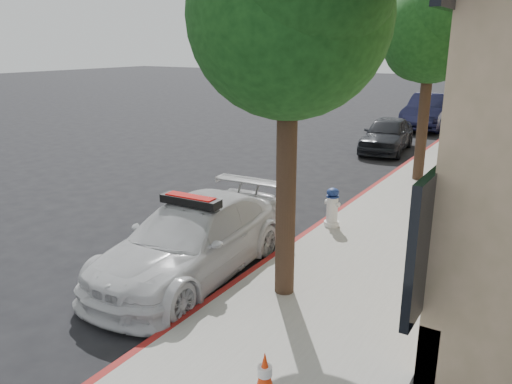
{
  "coord_description": "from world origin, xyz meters",
  "views": [
    {
      "loc": [
        6.26,
        -8.26,
        3.9
      ],
      "look_at": [
        1.15,
        -0.02,
        1.0
      ],
      "focal_mm": 35.0,
      "sensor_mm": 36.0,
      "label": 1
    }
  ],
  "objects": [
    {
      "name": "sidewalk",
      "position": [
        3.6,
        10.0,
        0.07
      ],
      "size": [
        3.2,
        50.0,
        0.15
      ],
      "primitive_type": "cube",
      "color": "gray",
      "rests_on": "ground"
    },
    {
      "name": "parked_car_far",
      "position": [
        0.77,
        16.29,
        0.81
      ],
      "size": [
        1.77,
        4.93,
        1.62
      ],
      "primitive_type": "imported",
      "rotation": [
        0.0,
        0.0,
        0.01
      ],
      "color": "black",
      "rests_on": "ground"
    },
    {
      "name": "traffic_cone",
      "position": [
        4.01,
        -4.46,
        0.5
      ],
      "size": [
        0.42,
        0.42,
        0.71
      ],
      "rotation": [
        0.0,
        0.0,
        -0.14
      ],
      "color": "black",
      "rests_on": "sidewalk"
    },
    {
      "name": "parked_car_mid",
      "position": [
        0.7,
        9.99,
        0.64
      ],
      "size": [
        1.9,
        3.91,
        1.29
      ],
      "primitive_type": "imported",
      "rotation": [
        0.0,
        0.0,
        0.1
      ],
      "color": "black",
      "rests_on": "ground"
    },
    {
      "name": "tree_mid",
      "position": [
        2.93,
        5.99,
        4.16
      ],
      "size": [
        2.77,
        2.64,
        5.43
      ],
      "color": "black",
      "rests_on": "sidewalk"
    },
    {
      "name": "ground",
      "position": [
        0.0,
        0.0,
        0.0
      ],
      "size": [
        120.0,
        120.0,
        0.0
      ],
      "primitive_type": "plane",
      "color": "black",
      "rests_on": "ground"
    },
    {
      "name": "fire_hydrant",
      "position": [
        2.35,
        1.11,
        0.56
      ],
      "size": [
        0.36,
        0.32,
        0.84
      ],
      "rotation": [
        0.0,
        0.0,
        -0.23
      ],
      "color": "white",
      "rests_on": "sidewalk"
    },
    {
      "name": "tree_near",
      "position": [
        2.93,
        -2.01,
        4.27
      ],
      "size": [
        2.92,
        2.82,
        5.62
      ],
      "color": "black",
      "rests_on": "sidewalk"
    },
    {
      "name": "curb_strip",
      "position": [
        2.06,
        10.0,
        0.07
      ],
      "size": [
        0.12,
        50.0,
        0.15
      ],
      "primitive_type": "cube",
      "color": "maroon",
      "rests_on": "ground"
    },
    {
      "name": "police_car",
      "position": [
        1.1,
        -2.04,
        0.65
      ],
      "size": [
        2.05,
        4.54,
        1.44
      ],
      "rotation": [
        0.0,
        0.0,
        0.06
      ],
      "color": "silver",
      "rests_on": "ground"
    },
    {
      "name": "tree_far",
      "position": [
        2.93,
        13.99,
        4.39
      ],
      "size": [
        3.1,
        3.0,
        5.81
      ],
      "color": "black",
      "rests_on": "sidewalk"
    }
  ]
}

